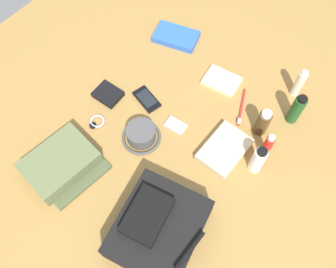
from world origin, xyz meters
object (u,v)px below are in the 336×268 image
toiletry_pouch (61,164)px  cologne_bottle (263,122)px  toothbrush (241,109)px  bucket_hat (141,134)px  lotion_bottle (299,84)px  sunscreen_spray (267,146)px  notepad (222,81)px  backpack (158,228)px  cell_phone (147,99)px  wallet (108,94)px  wristwatch (97,122)px  media_player (176,125)px  shampoo_bottle (296,109)px  toothpaste_tube (258,160)px  paperback_novel (176,37)px  folded_towel (224,150)px

toiletry_pouch → cologne_bottle: size_ratio=2.05×
toothbrush → cologne_bottle: bearing=72.1°
bucket_hat → lotion_bottle: 0.68m
sunscreen_spray → notepad: (-0.18, -0.32, -0.06)m
backpack → lotion_bottle: (-0.81, 0.08, 0.01)m
cell_phone → wallet: bearing=-59.6°
lotion_bottle → wristwatch: size_ratio=2.07×
lotion_bottle → wristwatch: (0.63, -0.55, -0.06)m
toiletry_pouch → cell_phone: 0.44m
backpack → media_player: backpack is taller
sunscreen_spray → media_player: size_ratio=1.55×
cell_phone → media_player: (0.02, 0.17, -0.00)m
shampoo_bottle → toothpaste_tube: (0.28, -0.00, -0.00)m
bucket_hat → paperback_novel: bearing=-156.6°
backpack → lotion_bottle: 0.81m
notepad → lotion_bottle: bearing=109.6°
sunscreen_spray → paperback_novel: bearing=-111.4°
backpack → wallet: (-0.31, -0.53, -0.05)m
backpack → shampoo_bottle: bearing=169.4°
toothpaste_tube → media_player: size_ratio=1.68×
toiletry_pouch → wallet: bearing=-165.4°
paperback_novel → bucket_hat: bearing=23.4°
lotion_bottle → notepad: size_ratio=0.98×
backpack → toiletry_pouch: (0.04, -0.44, -0.02)m
cologne_bottle → notepad: (-0.10, -0.25, -0.06)m
sunscreen_spray → bucket_hat: bearing=-59.2°
toothpaste_tube → folded_towel: bearing=-82.0°
folded_towel → cell_phone: bearing=-89.2°
toothpaste_tube → paperback_novel: bearing=-116.9°
cologne_bottle → toiletry_pouch: bearing=-39.3°
backpack → bucket_hat: 0.38m
paperback_novel → wallet: bearing=-3.8°
shampoo_bottle → sunscreen_spray: 0.20m
cell_phone → toothbrush: bearing=121.9°
toothpaste_tube → media_player: (0.05, -0.34, -0.07)m
shampoo_bottle → wristwatch: (0.51, -0.61, -0.07)m
toothpaste_tube → lotion_bottle: bearing=-172.7°
media_player → shampoo_bottle: bearing=133.0°
folded_towel → bucket_hat: bearing=-61.9°
toothpaste_tube → toothbrush: toothpaste_tube is taller
backpack → notepad: backpack is taller
cologne_bottle → toothbrush: cologne_bottle is taller
toothpaste_tube → cell_phone: (0.02, -0.52, -0.07)m
toiletry_pouch → cell_phone: size_ratio=2.04×
backpack → media_player: bearing=-149.8°
toothbrush → wallet: 0.56m
toiletry_pouch → lotion_bottle: (-0.85, 0.52, 0.04)m
wristwatch → toothbrush: 0.60m
bucket_hat → sunscreen_spray: bearing=120.8°
bucket_hat → shampoo_bottle: (-0.45, 0.42, 0.05)m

